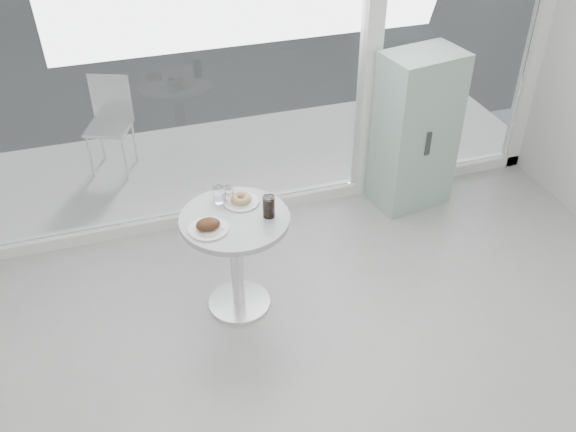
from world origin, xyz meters
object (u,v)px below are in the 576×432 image
object	(u,v)px
mint_cabinet	(416,131)
patio_chair	(110,118)
plate_fritter	(209,226)
plate_donut	(241,200)
cola_glass	(269,207)
water_tumbler_b	(229,195)
main_table	(236,244)
water_tumbler_a	(219,196)

from	to	relation	value
mint_cabinet	patio_chair	size ratio (longest dim) A/B	1.57
plate_fritter	plate_donut	world-z (taller)	plate_fritter
cola_glass	water_tumbler_b	bearing A→B (deg)	129.28
mint_cabinet	patio_chair	distance (m)	2.70
main_table	water_tumbler_b	distance (m)	0.33
plate_donut	cola_glass	size ratio (longest dim) A/B	1.60
cola_glass	water_tumbler_a	bearing A→B (deg)	137.29
main_table	patio_chair	bearing A→B (deg)	106.47
mint_cabinet	water_tumbler_a	size ratio (longest dim) A/B	11.39
patio_chair	water_tumbler_a	xyz separation A→B (m)	(0.58, -1.94, 0.29)
mint_cabinet	water_tumbler_b	distance (m)	1.85
water_tumbler_b	mint_cabinet	bearing A→B (deg)	20.71
plate_fritter	water_tumbler_a	bearing A→B (deg)	65.16
main_table	mint_cabinet	bearing A→B (deg)	25.84
plate_fritter	water_tumbler_b	xyz separation A→B (m)	(0.20, 0.27, 0.02)
main_table	water_tumbler_b	world-z (taller)	water_tumbler_b
main_table	water_tumbler_b	size ratio (longest dim) A/B	7.23
mint_cabinet	cola_glass	world-z (taller)	mint_cabinet
main_table	cola_glass	xyz separation A→B (m)	(0.22, -0.06, 0.29)
water_tumbler_a	cola_glass	world-z (taller)	cola_glass
main_table	plate_fritter	xyz separation A→B (m)	(-0.18, -0.08, 0.25)
patio_chair	plate_donut	distance (m)	2.13
mint_cabinet	water_tumbler_a	xyz separation A→B (m)	(-1.80, -0.65, 0.15)
main_table	cola_glass	size ratio (longest dim) A/B	5.13
mint_cabinet	plate_donut	size ratio (longest dim) A/B	5.61
mint_cabinet	plate_donut	bearing A→B (deg)	-167.10
mint_cabinet	plate_fritter	xyz separation A→B (m)	(-1.92, -0.92, 0.12)
plate_fritter	water_tumbler_b	distance (m)	0.33
plate_fritter	cola_glass	xyz separation A→B (m)	(0.40, 0.02, 0.04)
water_tumbler_b	cola_glass	size ratio (longest dim) A/B	0.71
main_table	water_tumbler_b	xyz separation A→B (m)	(0.01, 0.19, 0.27)
mint_cabinet	cola_glass	bearing A→B (deg)	-159.30
plate_fritter	water_tumbler_b	bearing A→B (deg)	53.70
mint_cabinet	plate_fritter	bearing A→B (deg)	-164.29
plate_donut	cola_glass	xyz separation A→B (m)	(0.13, -0.20, 0.05)
mint_cabinet	water_tumbler_a	bearing A→B (deg)	-170.05
mint_cabinet	patio_chair	bearing A→B (deg)	141.51
plate_donut	water_tumbler_b	world-z (taller)	water_tumbler_b
mint_cabinet	cola_glass	size ratio (longest dim) A/B	8.96
water_tumbler_b	cola_glass	xyz separation A→B (m)	(0.20, -0.25, 0.03)
patio_chair	water_tumbler_b	bearing A→B (deg)	-49.38
patio_chair	water_tumbler_b	size ratio (longest dim) A/B	8.03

